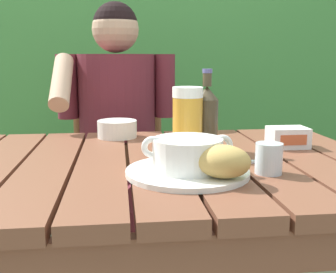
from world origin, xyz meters
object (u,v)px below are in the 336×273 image
beer_bottle (207,117)px  bread_roll (223,161)px  serving_plate (187,172)px  beer_glass (187,120)px  water_glass_small (269,158)px  table_knife (240,162)px  person_eating (117,129)px  chair_near_diner (119,177)px  diner_bowl (117,129)px  butter_tub (288,137)px  soup_bowl (188,153)px

beer_bottle → bread_roll: bearing=-95.7°
serving_plate → beer_glass: bearing=80.7°
beer_glass → beer_bottle: bearing=30.4°
water_glass_small → table_knife: water_glass_small is taller
person_eating → beer_bottle: person_eating is taller
beer_bottle → water_glass_small: size_ratio=3.25×
bread_roll → beer_bottle: (0.03, 0.32, 0.05)m
beer_bottle → water_glass_small: bearing=-71.0°
chair_near_diner → person_eating: person_eating is taller
serving_plate → diner_bowl: bearing=108.9°
beer_bottle → beer_glass: bearing=-149.6°
bread_roll → butter_tub: size_ratio=1.27×
serving_plate → beer_glass: beer_glass is taller
serving_plate → diner_bowl: (-0.16, 0.47, 0.02)m
bread_roll → table_knife: bread_roll is taller
water_glass_small → diner_bowl: 0.59m
table_knife → butter_tub: bearing=41.4°
beer_glass → beer_bottle: 0.07m
beer_bottle → water_glass_small: (0.09, -0.26, -0.06)m
soup_bowl → table_knife: 0.17m
beer_bottle → serving_plate: bearing=-111.1°
water_glass_small → table_knife: (-0.04, 0.09, -0.03)m
water_glass_small → table_knife: size_ratio=0.48×
butter_tub → person_eating: bearing=132.7°
butter_tub → beer_glass: bearing=-172.6°
butter_tub → beer_bottle: bearing=-179.1°
beer_glass → diner_bowl: 0.33m
bread_roll → beer_glass: bearing=95.8°
table_knife → serving_plate: bearing=-151.5°
butter_tub → serving_plate: bearing=-143.7°
bread_roll → diner_bowl: bread_roll is taller
soup_bowl → chair_near_diner: bearing=99.1°
butter_tub → table_knife: butter_tub is taller
serving_plate → butter_tub: 0.43m
bread_roll → table_knife: (0.08, 0.15, -0.04)m
diner_bowl → water_glass_small: bearing=-54.2°
water_glass_small → butter_tub: bearing=59.5°
beer_glass → butter_tub: bearing=7.4°
person_eating → butter_tub: size_ratio=11.08×
serving_plate → diner_bowl: size_ratio=2.17×
soup_bowl → bread_roll: (0.06, -0.07, -0.00)m
chair_near_diner → bread_roll: chair_near_diner is taller
water_glass_small → bread_roll: bearing=-153.7°
beer_glass → chair_near_diner: bearing=103.9°
soup_bowl → beer_bottle: size_ratio=0.90×
soup_bowl → water_glass_small: size_ratio=2.94×
chair_near_diner → table_knife: bearing=-71.5°
serving_plate → beer_bottle: 0.28m
water_glass_small → diner_bowl: size_ratio=0.55×
person_eating → bread_roll: size_ratio=8.69×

